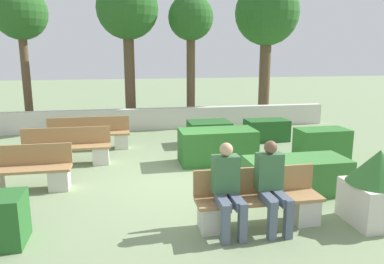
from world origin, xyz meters
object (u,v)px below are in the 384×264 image
Objects in this scene: person_seated_man at (272,182)px; bench_left_side at (26,174)px; planter_corner_left at (377,185)px; tree_leftmost at (21,16)px; tree_center_left at (127,11)px; person_seated_woman at (228,185)px; bench_front at (258,204)px; tree_rightmost at (267,16)px; tree_center_right at (191,22)px; bench_right_side at (66,151)px; bench_back at (89,137)px.

bench_left_side is at bearing 149.38° from person_seated_man.
tree_leftmost reaches higher than planter_corner_left.
person_seated_woman is at bearing -82.53° from tree_center_left.
tree_center_left is (-1.78, 8.47, 3.19)m from person_seated_man.
person_seated_man reaches higher than bench_front.
person_seated_woman is 10.44m from tree_rightmost.
person_seated_man is at bearing -92.57° from tree_center_right.
tree_center_right reaches higher than planter_corner_left.
tree_rightmost reaches higher than bench_left_side.
person_seated_woman is at bearing -180.00° from person_seated_man.
tree_center_right is at bearing 65.27° from bench_left_side.
tree_center_left is 2.18m from tree_center_right.
bench_front is 1.81m from planter_corner_left.
bench_right_side is at bearing -109.42° from tree_center_left.
person_seated_woman is (-0.67, -0.00, -0.00)m from person_seated_man.
planter_corner_left is (1.63, -0.12, -0.11)m from person_seated_man.
person_seated_man is (0.14, -0.14, 0.39)m from bench_front.
bench_left_side is at bearing -137.38° from tree_rightmost.
planter_corner_left reaches higher than bench_back.
tree_rightmost reaches higher than person_seated_man.
person_seated_man is 10.20m from tree_rightmost.
tree_center_left reaches higher than person_seated_woman.
tree_leftmost is at bearing 117.54° from person_seated_woman.
person_seated_man is at bearing -67.20° from bench_back.
bench_left_side is 0.33× the size of tree_center_left.
bench_right_side is 6.03m from tree_center_left.
tree_center_left reaches higher than tree_leftmost.
person_seated_woman reaches higher than bench_front.
tree_rightmost reaches higher than tree_center_right.
person_seated_woman is at bearing -25.11° from bench_left_side.
tree_center_left reaches higher than tree_center_right.
bench_back is at bearing -149.43° from tree_rightmost.
person_seated_woman is 10.33m from tree_leftmost.
tree_rightmost is (7.33, 6.75, 3.59)m from bench_left_side.
tree_leftmost is 0.93× the size of tree_center_left.
person_seated_woman is at bearing -114.27° from tree_rightmost.
bench_front is at bearing -67.70° from bench_back.
planter_corner_left reaches higher than bench_left_side.
bench_right_side is 1.44m from bench_back.
bench_right_side is 6.43m from planter_corner_left.
bench_front is 10.25m from tree_rightmost.
bench_right_side is 1.75× the size of planter_corner_left.
bench_right_side is at bearing 131.09° from person_seated_man.
person_seated_man is at bearing -20.23° from bench_left_side.
bench_right_side is 0.44× the size of tree_center_right.
tree_rightmost reaches higher than bench_back.
planter_corner_left is (1.77, -0.26, 0.28)m from bench_front.
bench_back is at bearing 65.46° from bench_right_side.
bench_back is at bearing 113.80° from person_seated_woman.
person_seated_woman is at bearing -63.54° from bench_right_side.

